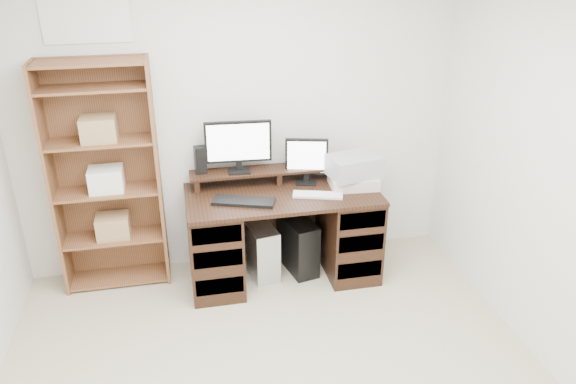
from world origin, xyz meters
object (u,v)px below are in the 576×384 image
object	(u,v)px
printer	(353,181)
bookshelf	(106,176)
desk	(283,233)
tower_silver	(260,248)
monitor_wide	(238,144)
monitor_small	(307,159)
tower_black	(298,244)

from	to	relation	value
printer	bookshelf	distance (m)	1.91
desk	tower_silver	bearing A→B (deg)	157.25
monitor_wide	printer	world-z (taller)	monitor_wide
monitor_small	tower_black	distance (m)	0.73
desk	monitor_wide	bearing A→B (deg)	145.16
monitor_wide	monitor_small	size ratio (longest dim) A/B	1.40
desk	printer	size ratio (longest dim) A/B	4.08
tower_black	printer	bearing A→B (deg)	-21.86
desk	tower_silver	size ratio (longest dim) A/B	3.37
monitor_small	printer	bearing A→B (deg)	-9.04
desk	printer	distance (m)	0.70
printer	bookshelf	xyz separation A→B (m)	(-1.89, 0.21, 0.12)
monitor_small	tower_black	bearing A→B (deg)	-122.95
bookshelf	printer	bearing A→B (deg)	-6.42
desk	tower_silver	distance (m)	0.25
desk	monitor_wide	distance (m)	0.80
monitor_wide	tower_black	bearing A→B (deg)	-13.55
desk	tower_black	xyz separation A→B (m)	(0.14, 0.07, -0.16)
monitor_small	bookshelf	size ratio (longest dim) A/B	0.21
printer	tower_silver	distance (m)	0.95
tower_silver	bookshelf	size ratio (longest dim) A/B	0.25
desk	bookshelf	xyz separation A→B (m)	(-1.32, 0.21, 0.53)
tower_silver	bookshelf	world-z (taller)	bookshelf
monitor_small	desk	bearing A→B (deg)	-131.89
printer	tower_black	distance (m)	0.72
monitor_wide	bookshelf	xyz separation A→B (m)	(-1.01, -0.00, -0.18)
printer	monitor_small	bearing A→B (deg)	160.40
monitor_wide	desk	bearing A→B (deg)	-31.16
desk	bookshelf	world-z (taller)	bookshelf
printer	tower_black	xyz separation A→B (m)	(-0.43, 0.07, -0.57)
monitor_small	printer	distance (m)	0.41
desk	monitor_wide	world-z (taller)	monitor_wide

